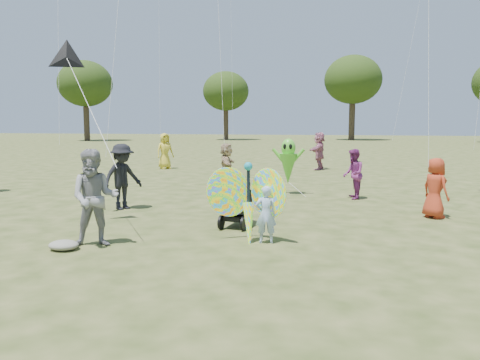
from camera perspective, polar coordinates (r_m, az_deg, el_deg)
name	(u,v)px	position (r m, az deg, el deg)	size (l,w,h in m)	color
ground	(231,256)	(7.93, -1.10, -9.25)	(160.00, 160.00, 0.00)	#51592B
child_girl	(266,214)	(8.66, 3.17, -4.21)	(0.39, 0.26, 1.07)	#9DB8DF
adult_man	(95,198)	(8.75, -17.29, -2.13)	(0.85, 0.67, 1.76)	gray
grey_bag	(64,245)	(8.84, -20.71, -7.44)	(0.53, 0.44, 0.17)	gray
crowd_a	(435,188)	(11.80, 22.69, -0.91)	(0.69, 0.45, 1.41)	#AB341B
crowd_b	(122,177)	(12.34, -14.16, 0.39)	(1.09, 0.63, 1.69)	black
crowd_d	(226,165)	(16.30, -1.66, 1.86)	(1.41, 0.45, 1.53)	#9E8261
crowd_e	(353,174)	(14.01, 13.64, 0.72)	(0.71, 0.56, 1.47)	#79286A
crowd_g	(165,151)	(22.93, -9.14, 3.51)	(0.84, 0.55, 1.73)	gold
crowd_j	(319,151)	(22.51, 9.63, 3.52)	(1.66, 0.53, 1.79)	#AD627E
jogging_stroller	(237,198)	(10.03, -0.40, -2.21)	(0.57, 1.08, 1.09)	black
butterfly_kite	(248,202)	(8.73, 1.03, -2.74)	(1.74, 0.75, 1.70)	red
delta_kite_rig	(67,58)	(10.70, -20.35, 13.73)	(2.26, 1.69, 2.57)	black
alien_kite	(288,163)	(14.56, 5.89, 2.03)	(1.12, 0.69, 1.74)	#56C42E
tree_line	(369,79)	(52.60, 15.49, 11.80)	(91.78, 33.60, 10.79)	#3A2D21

